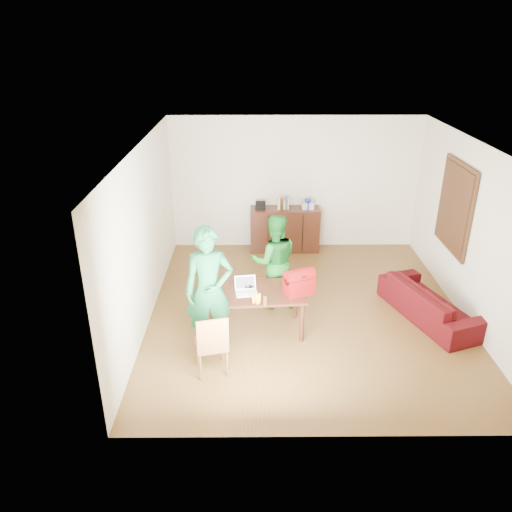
{
  "coord_description": "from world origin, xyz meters",
  "views": [
    {
      "loc": [
        -0.86,
        -7.03,
        4.22
      ],
      "look_at": [
        -0.81,
        -0.36,
        1.16
      ],
      "focal_mm": 35.0,
      "sensor_mm": 36.0,
      "label": 1
    }
  ],
  "objects_px": {
    "red_bag": "(299,284)",
    "table": "(256,296)",
    "laptop": "(246,291)",
    "sofa": "(430,302)",
    "chair": "(212,355)",
    "bottle": "(265,300)",
    "person_near": "(209,291)",
    "person_far": "(274,261)"
  },
  "relations": [
    {
      "from": "bottle",
      "to": "red_bag",
      "type": "distance_m",
      "value": 0.61
    },
    {
      "from": "chair",
      "to": "laptop",
      "type": "distance_m",
      "value": 1.13
    },
    {
      "from": "chair",
      "to": "laptop",
      "type": "xyz_separation_m",
      "value": [
        0.46,
        0.92,
        0.46
      ]
    },
    {
      "from": "person_near",
      "to": "laptop",
      "type": "relative_size",
      "value": 5.52
    },
    {
      "from": "table",
      "to": "red_bag",
      "type": "xyz_separation_m",
      "value": [
        0.62,
        -0.07,
        0.24
      ]
    },
    {
      "from": "table",
      "to": "chair",
      "type": "bearing_deg",
      "value": -125.1
    },
    {
      "from": "person_near",
      "to": "bottle",
      "type": "height_order",
      "value": "person_near"
    },
    {
      "from": "person_far",
      "to": "red_bag",
      "type": "distance_m",
      "value": 0.94
    },
    {
      "from": "laptop",
      "to": "red_bag",
      "type": "distance_m",
      "value": 0.77
    },
    {
      "from": "red_bag",
      "to": "laptop",
      "type": "bearing_deg",
      "value": 156.54
    },
    {
      "from": "red_bag",
      "to": "person_near",
      "type": "bearing_deg",
      "value": 172.45
    },
    {
      "from": "person_near",
      "to": "red_bag",
      "type": "xyz_separation_m",
      "value": [
        1.28,
        0.36,
        -0.09
      ]
    },
    {
      "from": "table",
      "to": "chair",
      "type": "distance_m",
      "value": 1.2
    },
    {
      "from": "chair",
      "to": "sofa",
      "type": "relative_size",
      "value": 0.48
    },
    {
      "from": "table",
      "to": "person_near",
      "type": "bearing_deg",
      "value": -150.87
    },
    {
      "from": "table",
      "to": "bottle",
      "type": "relative_size",
      "value": 8.39
    },
    {
      "from": "chair",
      "to": "red_bag",
      "type": "relative_size",
      "value": 2.13
    },
    {
      "from": "table",
      "to": "laptop",
      "type": "distance_m",
      "value": 0.2
    },
    {
      "from": "table",
      "to": "bottle",
      "type": "distance_m",
      "value": 0.46
    },
    {
      "from": "red_bag",
      "to": "table",
      "type": "bearing_deg",
      "value": 150.68
    },
    {
      "from": "bottle",
      "to": "sofa",
      "type": "distance_m",
      "value": 2.79
    },
    {
      "from": "sofa",
      "to": "bottle",
      "type": "bearing_deg",
      "value": 86.85
    },
    {
      "from": "person_far",
      "to": "laptop",
      "type": "bearing_deg",
      "value": 57.69
    },
    {
      "from": "bottle",
      "to": "person_near",
      "type": "bearing_deg",
      "value": -178.72
    },
    {
      "from": "person_far",
      "to": "sofa",
      "type": "bearing_deg",
      "value": 164.4
    },
    {
      "from": "laptop",
      "to": "sofa",
      "type": "bearing_deg",
      "value": 0.44
    },
    {
      "from": "chair",
      "to": "bottle",
      "type": "relative_size",
      "value": 5.05
    },
    {
      "from": "table",
      "to": "chair",
      "type": "height_order",
      "value": "chair"
    },
    {
      "from": "bottle",
      "to": "red_bag",
      "type": "xyz_separation_m",
      "value": [
        0.5,
        0.34,
        0.07
      ]
    },
    {
      "from": "table",
      "to": "sofa",
      "type": "relative_size",
      "value": 0.8
    },
    {
      "from": "laptop",
      "to": "person_far",
      "type": "bearing_deg",
      "value": 55.13
    },
    {
      "from": "person_far",
      "to": "laptop",
      "type": "xyz_separation_m",
      "value": [
        -0.44,
        -0.87,
        -0.07
      ]
    },
    {
      "from": "table",
      "to": "laptop",
      "type": "relative_size",
      "value": 4.46
    },
    {
      "from": "person_near",
      "to": "person_far",
      "type": "relative_size",
      "value": 1.17
    },
    {
      "from": "table",
      "to": "laptop",
      "type": "height_order",
      "value": "laptop"
    },
    {
      "from": "chair",
      "to": "bottle",
      "type": "bearing_deg",
      "value": 25.51
    },
    {
      "from": "table",
      "to": "person_far",
      "type": "xyz_separation_m",
      "value": [
        0.3,
        0.81,
        0.19
      ]
    },
    {
      "from": "table",
      "to": "bottle",
      "type": "height_order",
      "value": "bottle"
    },
    {
      "from": "chair",
      "to": "laptop",
      "type": "relative_size",
      "value": 2.68
    },
    {
      "from": "laptop",
      "to": "table",
      "type": "bearing_deg",
      "value": 16.13
    },
    {
      "from": "person_near",
      "to": "sofa",
      "type": "height_order",
      "value": "person_near"
    },
    {
      "from": "person_far",
      "to": "red_bag",
      "type": "xyz_separation_m",
      "value": [
        0.33,
        -0.88,
        0.04
      ]
    }
  ]
}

